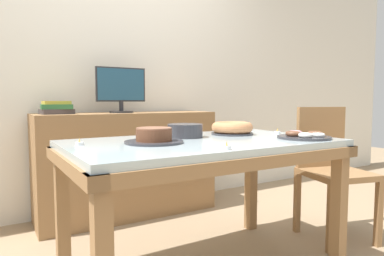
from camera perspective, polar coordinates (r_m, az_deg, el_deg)
The scene contains 13 objects.
wall_back at distance 3.25m, azimuth -12.67°, elevation 10.01°, with size 8.00×0.10×2.60m, color silver.
dining_table at distance 1.93m, azimuth 1.83°, elevation -4.91°, with size 1.50×0.89×0.77m.
chair at distance 2.69m, azimuth 22.02°, elevation -5.68°, with size 0.52×0.52×0.94m.
sideboard at distance 3.00m, azimuth -10.55°, elevation -5.94°, with size 1.50×0.44×0.88m.
computer_monitor at distance 2.93m, azimuth -11.74°, elevation 6.20°, with size 0.42×0.20×0.38m.
book_stack at distance 2.80m, azimuth -21.64°, elevation 3.12°, with size 0.24×0.19×0.10m.
cake_chocolate_round at distance 1.78m, azimuth -6.35°, elevation -1.45°, with size 0.31×0.31×0.08m.
cake_golden_bundt at distance 2.23m, azimuth 6.71°, elevation -0.04°, with size 0.27×0.27×0.08m.
pastry_platter at distance 2.09m, azimuth 18.17°, elevation -1.27°, with size 0.31×0.31×0.04m.
plate_stack at distance 2.04m, azimuth -1.16°, elevation -0.45°, with size 0.21×0.21×0.08m.
tealight_near_cakes at distance 1.55m, azimuth 5.79°, elevation -3.18°, with size 0.04×0.04×0.04m.
tealight_centre at distance 2.34m, azimuth 14.03°, elevation -0.67°, with size 0.04×0.04×0.04m.
tealight_left_edge at distance 1.77m, azimuth -18.24°, elevation -2.42°, with size 0.04×0.04×0.04m.
Camera 1 is at (-1.04, -1.59, 0.99)m, focal length 32.00 mm.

